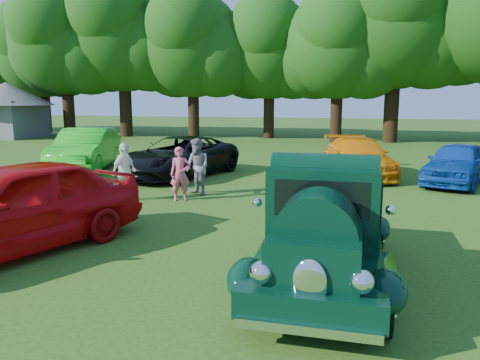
% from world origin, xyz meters
% --- Properties ---
extents(ground, '(120.00, 120.00, 0.00)m').
position_xyz_m(ground, '(0.00, 0.00, 0.00)').
color(ground, '#254A11').
rests_on(ground, ground).
extents(hero_pickup, '(2.18, 4.69, 1.83)m').
position_xyz_m(hero_pickup, '(1.94, -0.54, 0.79)').
color(hero_pickup, black).
rests_on(hero_pickup, ground).
extents(red_convertible, '(3.62, 5.37, 1.70)m').
position_xyz_m(red_convertible, '(-3.67, -0.60, 0.85)').
color(red_convertible, '#BA070B').
rests_on(red_convertible, ground).
extents(back_car_lime, '(3.11, 5.27, 1.64)m').
position_xyz_m(back_car_lime, '(-7.87, 8.47, 0.82)').
color(back_car_lime, '#1AA716').
rests_on(back_car_lime, ground).
extents(back_car_black, '(3.65, 5.60, 1.43)m').
position_xyz_m(back_car_black, '(-3.87, 8.12, 0.72)').
color(back_car_black, black).
rests_on(back_car_black, ground).
extents(back_car_orange, '(3.05, 5.04, 1.37)m').
position_xyz_m(back_car_orange, '(2.39, 9.80, 0.68)').
color(back_car_orange, orange).
rests_on(back_car_orange, ground).
extents(back_car_blue, '(3.00, 4.37, 1.38)m').
position_xyz_m(back_car_blue, '(5.55, 8.88, 0.69)').
color(back_car_blue, '#0D3897').
rests_on(back_car_blue, ground).
extents(spectator_pink, '(0.64, 0.54, 1.49)m').
position_xyz_m(spectator_pink, '(-2.32, 4.31, 0.74)').
color(spectator_pink, '#C65165').
rests_on(spectator_pink, ground).
extents(spectator_grey, '(1.02, 0.99, 1.65)m').
position_xyz_m(spectator_grey, '(-2.12, 5.13, 0.83)').
color(spectator_grey, gray).
rests_on(spectator_grey, ground).
extents(spectator_white, '(0.56, 0.99, 1.60)m').
position_xyz_m(spectator_white, '(-3.79, 3.89, 0.80)').
color(spectator_white, white).
rests_on(spectator_white, ground).
extents(gazebo, '(6.40, 6.40, 3.90)m').
position_xyz_m(gazebo, '(-22.00, 21.00, 2.40)').
color(gazebo, '#5A5A5F').
rests_on(gazebo, ground).
extents(tree_line, '(64.88, 10.72, 12.37)m').
position_xyz_m(tree_line, '(3.46, 23.84, 7.06)').
color(tree_line, black).
rests_on(tree_line, ground).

